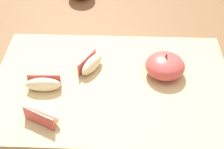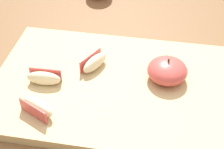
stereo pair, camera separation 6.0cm
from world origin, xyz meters
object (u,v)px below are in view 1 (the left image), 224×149
at_px(apple_wedge_right, 92,64).
at_px(cutting_board, 112,86).
at_px(apple_half_skin_up, 165,66).
at_px(apple_wedge_near_knife, 43,84).
at_px(apple_wedge_middle, 43,114).

bearing_deg(apple_wedge_right, cutting_board, -41.42).
relative_size(apple_half_skin_up, apple_wedge_near_knife, 1.16).
bearing_deg(apple_wedge_right, apple_half_skin_up, -3.13).
distance_m(apple_half_skin_up, apple_wedge_middle, 0.24).
height_order(cutting_board, apple_wedge_middle, apple_wedge_middle).
relative_size(cutting_board, apple_wedge_near_knife, 6.97).
relative_size(apple_wedge_right, apple_wedge_middle, 0.99).
height_order(apple_half_skin_up, apple_wedge_middle, apple_half_skin_up).
bearing_deg(apple_wedge_middle, apple_wedge_near_knife, 100.19).
bearing_deg(apple_half_skin_up, apple_wedge_right, 176.87).
relative_size(cutting_board, apple_wedge_right, 6.82).
xyz_separation_m(apple_wedge_right, apple_wedge_near_knife, (-0.08, -0.06, 0.00)).
height_order(apple_wedge_right, apple_wedge_middle, same).
bearing_deg(cutting_board, apple_wedge_right, 138.58).
height_order(cutting_board, apple_wedge_right, apple_wedge_right).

